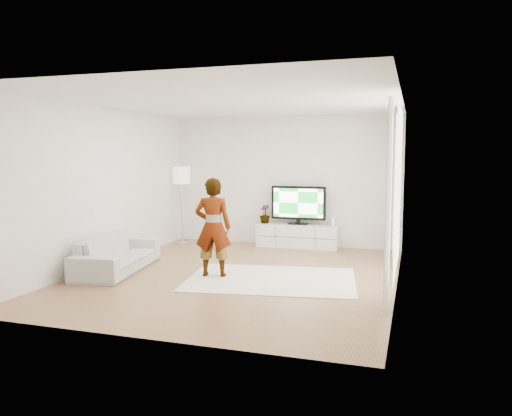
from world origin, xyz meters
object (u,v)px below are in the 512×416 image
(player, at_px, (213,227))
(sofa, at_px, (117,254))
(media_console, at_px, (298,236))
(rug, at_px, (271,279))
(television, at_px, (298,204))
(floor_lamp, at_px, (182,179))

(player, bearing_deg, sofa, -8.68)
(media_console, distance_m, rug, 2.91)
(television, relative_size, floor_lamp, 0.69)
(player, bearing_deg, rug, 172.29)
(media_console, distance_m, sofa, 3.93)
(media_console, height_order, television, television)
(television, distance_m, rug, 3.07)
(media_console, xyz_separation_m, television, (0.00, 0.03, 0.69))
(media_console, xyz_separation_m, floor_lamp, (-2.56, -0.31, 1.20))
(media_console, relative_size, rug, 0.66)
(sofa, bearing_deg, floor_lamp, -6.46)
(player, bearing_deg, media_console, -116.24)
(media_console, height_order, sofa, sofa)
(television, distance_m, player, 3.09)
(player, height_order, sofa, player)
(floor_lamp, bearing_deg, rug, -42.70)
(rug, relative_size, floor_lamp, 1.53)
(media_console, height_order, rug, media_console)
(player, distance_m, sofa, 1.79)
(player, distance_m, floor_lamp, 3.30)
(media_console, relative_size, player, 1.09)
(media_console, relative_size, sofa, 0.85)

